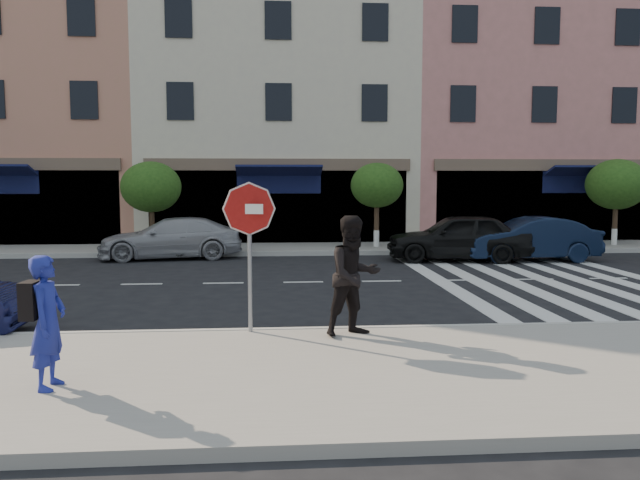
% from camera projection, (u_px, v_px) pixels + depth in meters
% --- Properties ---
extents(ground, '(120.00, 120.00, 0.00)m').
position_uv_depth(ground, '(314.00, 317.00, 11.73)').
color(ground, black).
rests_on(ground, ground).
extents(sidewalk_near, '(60.00, 4.50, 0.15)m').
position_uv_depth(sidewalk_near, '(333.00, 375.00, 8.00)').
color(sidewalk_near, gray).
rests_on(sidewalk_near, ground).
extents(sidewalk_far, '(60.00, 3.00, 0.15)m').
position_uv_depth(sidewalk_far, '(294.00, 249.00, 22.63)').
color(sidewalk_far, gray).
rests_on(sidewalk_far, ground).
extents(building_west_mid, '(10.00, 9.00, 14.00)m').
position_uv_depth(building_west_mid, '(36.00, 78.00, 27.08)').
color(building_west_mid, tan).
rests_on(building_west_mid, ground).
extents(building_centre, '(11.00, 9.00, 11.00)m').
position_uv_depth(building_centre, '(278.00, 114.00, 28.03)').
color(building_centre, beige).
rests_on(building_centre, ground).
extents(building_east_mid, '(13.00, 9.00, 13.00)m').
position_uv_depth(building_east_mid, '(537.00, 95.00, 28.84)').
color(building_east_mid, tan).
rests_on(building_east_mid, ground).
extents(street_tree_wb, '(2.10, 2.10, 3.06)m').
position_uv_depth(street_tree_wb, '(151.00, 187.00, 21.84)').
color(street_tree_wb, '#473323').
rests_on(street_tree_wb, sidewalk_far).
extents(street_tree_c, '(1.90, 1.90, 3.04)m').
position_uv_depth(street_tree_c, '(377.00, 186.00, 22.44)').
color(street_tree_c, '#473323').
rests_on(street_tree_c, sidewalk_far).
extents(street_tree_ea, '(2.20, 2.20, 3.19)m').
position_uv_depth(street_tree_ea, '(617.00, 185.00, 23.13)').
color(street_tree_ea, '#473323').
rests_on(street_tree_ea, sidewalk_far).
extents(stop_sign, '(0.84, 0.19, 2.39)m').
position_uv_depth(stop_sign, '(249.00, 223.00, 9.80)').
color(stop_sign, gray).
rests_on(stop_sign, sidewalk_near).
extents(photographer, '(0.41, 0.59, 1.56)m').
position_uv_depth(photographer, '(48.00, 322.00, 7.21)').
color(photographer, navy).
rests_on(photographer, sidewalk_near).
extents(walker, '(1.12, 1.01, 1.87)m').
position_uv_depth(walker, '(354.00, 276.00, 9.67)').
color(walker, black).
rests_on(walker, sidewalk_near).
extents(car_far_left, '(4.80, 2.43, 1.34)m').
position_uv_depth(car_far_left, '(171.00, 238.00, 20.38)').
color(car_far_left, '#9E9EA3').
rests_on(car_far_left, ground).
extents(car_far_mid, '(4.67, 2.33, 1.53)m').
position_uv_depth(car_far_mid, '(458.00, 237.00, 19.78)').
color(car_far_mid, black).
rests_on(car_far_mid, ground).
extents(car_far_right, '(4.25, 1.50, 1.40)m').
position_uv_depth(car_far_right, '(529.00, 239.00, 19.76)').
color(car_far_right, black).
rests_on(car_far_right, ground).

